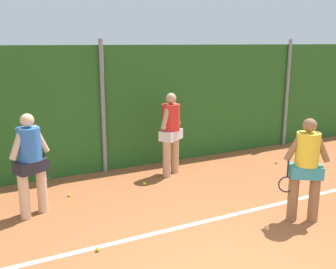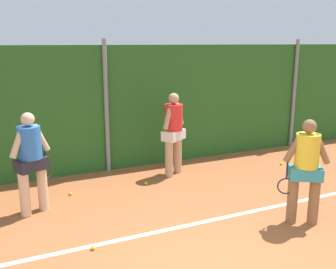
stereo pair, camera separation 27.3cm
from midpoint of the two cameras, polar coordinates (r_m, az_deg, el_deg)
ground_plane at (r=6.27m, az=-0.35°, el=-14.66°), size 29.23×29.23×0.00m
hedge_fence_backdrop at (r=9.06m, az=-10.71°, el=3.64°), size 19.00×0.25×2.90m
fence_post_center at (r=8.89m, az=-10.41°, el=3.90°), size 0.10×0.10×3.03m
fence_post_right at (r=11.67m, az=16.46°, el=5.81°), size 0.10×0.10×3.03m
court_baseline_paint at (r=6.43m, az=-1.15°, el=-13.89°), size 13.89×0.10×0.01m
player_foreground_near at (r=6.72m, az=18.57°, el=-4.26°), size 0.73×0.53×1.77m
player_midcourt at (r=7.04m, az=-20.63°, el=-3.46°), size 0.74×0.51×1.81m
player_backcourt_far at (r=8.65m, az=-0.47°, el=0.74°), size 0.69×0.56×1.87m
tennis_ball_0 at (r=7.96m, az=-15.32°, el=-8.60°), size 0.07×0.07×0.07m
tennis_ball_6 at (r=8.30m, az=-4.44°, el=-7.22°), size 0.07×0.07×0.07m
tennis_ball_7 at (r=10.03m, az=14.93°, el=-3.97°), size 0.07×0.07×0.07m
tennis_ball_8 at (r=5.96m, az=-11.65°, el=-16.22°), size 0.07×0.07×0.07m
tennis_ball_10 at (r=11.12m, az=20.34°, el=-2.65°), size 0.07×0.07×0.07m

